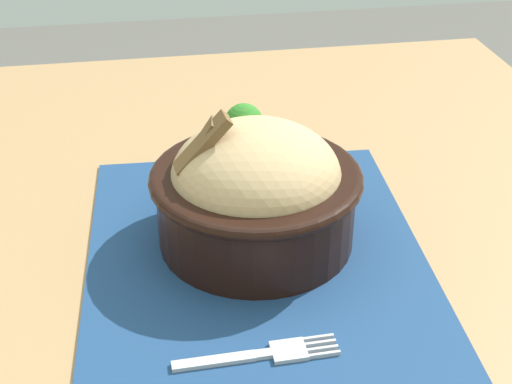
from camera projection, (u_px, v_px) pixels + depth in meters
table at (287, 352)px, 0.65m from camera, size 1.10×0.81×0.75m
placemat at (261, 281)px, 0.62m from camera, size 0.45×0.31×0.00m
bowl at (256, 189)px, 0.64m from camera, size 0.19×0.19×0.13m
fork at (264, 354)px, 0.54m from camera, size 0.02×0.12×0.00m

